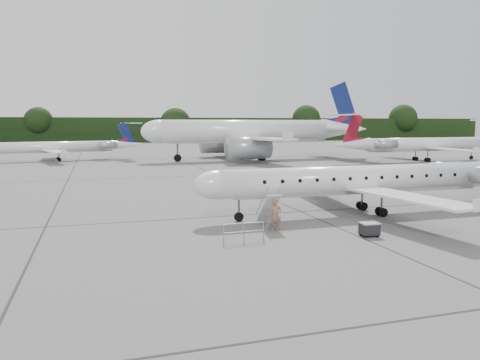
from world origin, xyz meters
name	(u,v)px	position (x,y,z in m)	size (l,w,h in m)	color
ground	(376,220)	(0.00, 0.00, 0.00)	(320.00, 320.00, 0.00)	#5F5F5D
treeline	(150,130)	(0.00, 130.00, 4.00)	(260.00, 4.00, 8.00)	black
main_regional_jet	(361,166)	(0.20, 2.27, 3.31)	(25.81, 18.58, 6.62)	silver
airstair	(268,210)	(-7.27, 0.25, 1.04)	(0.85, 2.09, 2.07)	silver
passenger	(275,215)	(-7.27, -0.95, 0.92)	(0.67, 0.44, 1.85)	brown
safety_railing	(244,233)	(-9.76, -2.80, 0.50)	(2.20, 0.08, 1.00)	gray
baggage_cart	(369,229)	(-2.79, -3.62, 0.41)	(0.95, 0.77, 0.82)	black
bg_narrowbody	(246,120)	(7.33, 49.87, 6.71)	(37.38, 26.92, 13.42)	silver
bg_regional_left	(52,142)	(-23.79, 56.79, 3.18)	(24.25, 17.46, 6.36)	silver
bg_regional_right	(427,138)	(34.80, 38.54, 3.82)	(29.14, 20.98, 7.64)	silver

